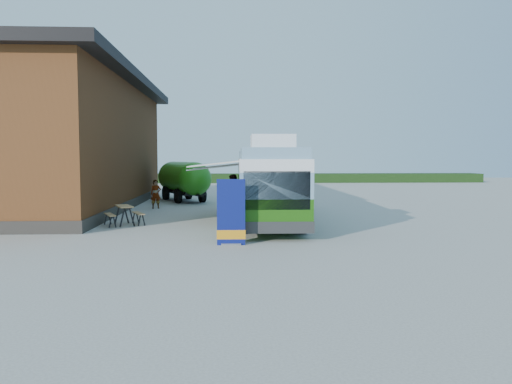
{
  "coord_description": "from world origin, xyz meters",
  "views": [
    {
      "loc": [
        -0.88,
        -18.92,
        2.89
      ],
      "look_at": [
        0.21,
        2.31,
        1.4
      ],
      "focal_mm": 35.0,
      "sensor_mm": 36.0,
      "label": 1
    }
  ],
  "objects": [
    {
      "name": "ground",
      "position": [
        0.0,
        0.0,
        0.0
      ],
      "size": [
        100.0,
        100.0,
        0.0
      ],
      "primitive_type": "plane",
      "color": "#BCB7AD",
      "rests_on": "ground"
    },
    {
      "name": "bus",
      "position": [
        0.76,
        3.73,
        1.78
      ],
      "size": [
        2.71,
        12.16,
        3.73
      ],
      "rotation": [
        0.0,
        0.0,
        -0.01
      ],
      "color": "#277213",
      "rests_on": "ground"
    },
    {
      "name": "person_b",
      "position": [
        -0.79,
        6.75,
        1.0
      ],
      "size": [
        1.21,
        1.24,
        2.01
      ],
      "primitive_type": "imported",
      "rotation": [
        0.0,
        0.0,
        -2.28
      ],
      "color": "#999999",
      "rests_on": "ground"
    },
    {
      "name": "person_a",
      "position": [
        -5.08,
        9.26,
        0.81
      ],
      "size": [
        0.67,
        0.53,
        1.63
      ],
      "primitive_type": "imported",
      "rotation": [
        0.0,
        0.0,
        0.26
      ],
      "color": "#999999",
      "rests_on": "ground"
    },
    {
      "name": "picnic_table",
      "position": [
        -5.39,
        2.35,
        0.62
      ],
      "size": [
        1.87,
        1.78,
        0.84
      ],
      "rotation": [
        0.0,
        0.0,
        0.41
      ],
      "color": "tan",
      "rests_on": "ground"
    },
    {
      "name": "banner",
      "position": [
        -0.87,
        -2.69,
        0.89
      ],
      "size": [
        0.95,
        0.19,
        2.17
      ],
      "rotation": [
        0.0,
        0.0,
        -0.01
      ],
      "color": "navy",
      "rests_on": "ground"
    },
    {
      "name": "slurry_tanker",
      "position": [
        -3.98,
        14.07,
        1.49
      ],
      "size": [
        3.88,
        6.55,
        2.58
      ],
      "rotation": [
        0.0,
        0.0,
        0.41
      ],
      "color": "#2B8B19",
      "rests_on": "ground"
    },
    {
      "name": "awning",
      "position": [
        -1.28,
        3.78,
        2.72
      ],
      "size": [
        2.58,
        4.17,
        0.51
      ],
      "rotation": [
        0.0,
        0.0,
        -0.01
      ],
      "color": "white",
      "rests_on": "ground"
    },
    {
      "name": "hedge",
      "position": [
        8.0,
        38.0,
        0.5
      ],
      "size": [
        40.0,
        3.0,
        1.0
      ],
      "primitive_type": "cube",
      "color": "#264419",
      "rests_on": "ground"
    },
    {
      "name": "barn",
      "position": [
        -10.5,
        10.0,
        3.59
      ],
      "size": [
        9.6,
        21.2,
        7.5
      ],
      "color": "brown",
      "rests_on": "ground"
    }
  ]
}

